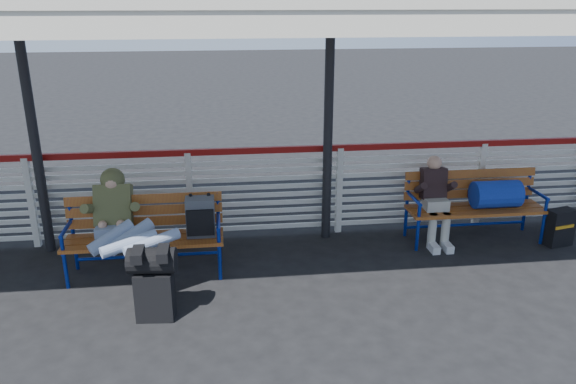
{
  "coord_description": "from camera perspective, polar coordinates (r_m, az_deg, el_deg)",
  "views": [
    {
      "loc": [
        0.44,
        -5.16,
        3.09
      ],
      "look_at": [
        1.19,
        1.0,
        0.93
      ],
      "focal_mm": 35.0,
      "sensor_mm": 36.0,
      "label": 1
    }
  ],
  "objects": [
    {
      "name": "ground",
      "position": [
        6.03,
        -10.37,
        -11.95
      ],
      "size": [
        60.0,
        60.0,
        0.0
      ],
      "primitive_type": "plane",
      "color": "black",
      "rests_on": "ground"
    },
    {
      "name": "fence",
      "position": [
        7.48,
        -9.94,
        -0.02
      ],
      "size": [
        12.08,
        0.08,
        1.24
      ],
      "color": "silver",
      "rests_on": "ground"
    },
    {
      "name": "canopy",
      "position": [
        6.04,
        -11.74,
        18.38
      ],
      "size": [
        12.6,
        3.6,
        3.16
      ],
      "color": "silver",
      "rests_on": "ground"
    },
    {
      "name": "luggage_stack",
      "position": [
        5.8,
        -13.48,
        -8.76
      ],
      "size": [
        0.49,
        0.3,
        0.77
      ],
      "rotation": [
        0.0,
        0.0,
        -0.09
      ],
      "color": "black",
      "rests_on": "ground"
    },
    {
      "name": "bench_left",
      "position": [
        6.66,
        -12.66,
        -3.28
      ],
      "size": [
        1.8,
        0.56,
        0.93
      ],
      "color": "#9F631E",
      "rests_on": "ground"
    },
    {
      "name": "bench_right",
      "position": [
        7.82,
        19.43,
        -0.45
      ],
      "size": [
        1.8,
        0.56,
        0.92
      ],
      "color": "#9F631E",
      "rests_on": "ground"
    },
    {
      "name": "traveler_man",
      "position": [
        6.35,
        -16.14,
        -3.82
      ],
      "size": [
        0.94,
        1.63,
        0.77
      ],
      "color": "#92A6C5",
      "rests_on": "ground"
    },
    {
      "name": "companion_person",
      "position": [
        7.55,
        14.75,
        -0.73
      ],
      "size": [
        0.32,
        0.66,
        1.15
      ],
      "color": "#B2B0A1",
      "rests_on": "ground"
    },
    {
      "name": "suitcase_side",
      "position": [
        8.14,
        25.86,
        -3.25
      ],
      "size": [
        0.39,
        0.28,
        0.49
      ],
      "rotation": [
        0.0,
        0.0,
        0.22
      ],
      "color": "black",
      "rests_on": "ground"
    }
  ]
}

